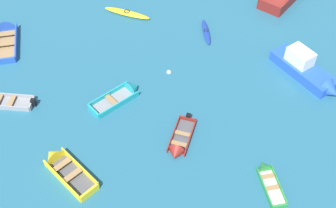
{
  "coord_description": "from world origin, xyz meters",
  "views": [
    {
      "loc": [
        -1.86,
        5.35,
        19.82
      ],
      "look_at": [
        0.0,
        23.08,
        0.15
      ],
      "focal_mm": 46.62,
      "sensor_mm": 36.0,
      "label": 1
    }
  ],
  "objects_px": {
    "kayak_deep_blue_cluster_outer": "(206,32)",
    "kayak_yellow_center": "(127,13)",
    "rowboat_maroon_cluster_inner": "(178,146)",
    "mooring_buoy_far_field": "(169,72)",
    "rowboat_turquoise_near_left": "(125,93)",
    "rowboat_yellow_midfield_left": "(61,164)",
    "motor_launch_blue_back_row_left": "(307,71)",
    "rowboat_green_back_row_right": "(267,174)",
    "rowboat_blue_foreground_center": "(7,33)"
  },
  "relations": [
    {
      "from": "kayak_yellow_center",
      "to": "rowboat_yellow_midfield_left",
      "type": "bearing_deg",
      "value": -107.15
    },
    {
      "from": "rowboat_green_back_row_right",
      "to": "rowboat_maroon_cluster_inner",
      "type": "height_order",
      "value": "rowboat_maroon_cluster_inner"
    },
    {
      "from": "rowboat_turquoise_near_left",
      "to": "rowboat_maroon_cluster_inner",
      "type": "height_order",
      "value": "rowboat_turquoise_near_left"
    },
    {
      "from": "motor_launch_blue_back_row_left",
      "to": "rowboat_blue_foreground_center",
      "type": "xyz_separation_m",
      "value": [
        -19.92,
        6.37,
        -0.33
      ]
    },
    {
      "from": "kayak_deep_blue_cluster_outer",
      "to": "kayak_yellow_center",
      "type": "distance_m",
      "value": 6.22
    },
    {
      "from": "kayak_yellow_center",
      "to": "motor_launch_blue_back_row_left",
      "type": "relative_size",
      "value": 0.68
    },
    {
      "from": "rowboat_maroon_cluster_inner",
      "to": "kayak_yellow_center",
      "type": "bearing_deg",
      "value": 100.5
    },
    {
      "from": "kayak_yellow_center",
      "to": "motor_launch_blue_back_row_left",
      "type": "xyz_separation_m",
      "value": [
        11.28,
        -7.89,
        0.36
      ]
    },
    {
      "from": "motor_launch_blue_back_row_left",
      "to": "rowboat_green_back_row_right",
      "type": "xyz_separation_m",
      "value": [
        -4.48,
        -7.15,
        -0.41
      ]
    },
    {
      "from": "kayak_yellow_center",
      "to": "rowboat_turquoise_near_left",
      "type": "distance_m",
      "value": 8.32
    },
    {
      "from": "motor_launch_blue_back_row_left",
      "to": "rowboat_turquoise_near_left",
      "type": "height_order",
      "value": "motor_launch_blue_back_row_left"
    },
    {
      "from": "rowboat_blue_foreground_center",
      "to": "rowboat_maroon_cluster_inner",
      "type": "height_order",
      "value": "rowboat_blue_foreground_center"
    },
    {
      "from": "rowboat_yellow_midfield_left",
      "to": "rowboat_blue_foreground_center",
      "type": "distance_m",
      "value": 12.62
    },
    {
      "from": "rowboat_blue_foreground_center",
      "to": "kayak_yellow_center",
      "type": "bearing_deg",
      "value": 9.99
    },
    {
      "from": "kayak_deep_blue_cluster_outer",
      "to": "rowboat_blue_foreground_center",
      "type": "distance_m",
      "value": 14.26
    },
    {
      "from": "motor_launch_blue_back_row_left",
      "to": "rowboat_maroon_cluster_inner",
      "type": "distance_m",
      "value": 10.15
    },
    {
      "from": "kayak_deep_blue_cluster_outer",
      "to": "mooring_buoy_far_field",
      "type": "bearing_deg",
      "value": -129.41
    },
    {
      "from": "rowboat_yellow_midfield_left",
      "to": "mooring_buoy_far_field",
      "type": "relative_size",
      "value": 11.72
    },
    {
      "from": "kayak_yellow_center",
      "to": "rowboat_turquoise_near_left",
      "type": "height_order",
      "value": "rowboat_turquoise_near_left"
    },
    {
      "from": "kayak_yellow_center",
      "to": "kayak_deep_blue_cluster_outer",
      "type": "bearing_deg",
      "value": -26.49
    },
    {
      "from": "rowboat_turquoise_near_left",
      "to": "rowboat_green_back_row_right",
      "type": "distance_m",
      "value": 9.9
    },
    {
      "from": "motor_launch_blue_back_row_left",
      "to": "rowboat_yellow_midfield_left",
      "type": "relative_size",
      "value": 1.44
    },
    {
      "from": "kayak_yellow_center",
      "to": "rowboat_blue_foreground_center",
      "type": "height_order",
      "value": "rowboat_blue_foreground_center"
    },
    {
      "from": "kayak_yellow_center",
      "to": "rowboat_turquoise_near_left",
      "type": "bearing_deg",
      "value": -93.11
    },
    {
      "from": "rowboat_yellow_midfield_left",
      "to": "mooring_buoy_far_field",
      "type": "height_order",
      "value": "rowboat_yellow_midfield_left"
    },
    {
      "from": "rowboat_turquoise_near_left",
      "to": "kayak_yellow_center",
      "type": "bearing_deg",
      "value": 86.89
    },
    {
      "from": "kayak_deep_blue_cluster_outer",
      "to": "rowboat_yellow_midfield_left",
      "type": "xyz_separation_m",
      "value": [
        -9.67,
        -10.52,
        0.08
      ]
    },
    {
      "from": "kayak_deep_blue_cluster_outer",
      "to": "rowboat_yellow_midfield_left",
      "type": "bearing_deg",
      "value": -132.58
    },
    {
      "from": "rowboat_green_back_row_right",
      "to": "rowboat_turquoise_near_left",
      "type": "bearing_deg",
      "value": 137.11
    },
    {
      "from": "kayak_deep_blue_cluster_outer",
      "to": "rowboat_green_back_row_right",
      "type": "distance_m",
      "value": 12.33
    },
    {
      "from": "rowboat_turquoise_near_left",
      "to": "mooring_buoy_far_field",
      "type": "relative_size",
      "value": 11.25
    },
    {
      "from": "rowboat_turquoise_near_left",
      "to": "rowboat_maroon_cluster_inner",
      "type": "bearing_deg",
      "value": -57.44
    },
    {
      "from": "mooring_buoy_far_field",
      "to": "rowboat_yellow_midfield_left",
      "type": "bearing_deg",
      "value": -134.22
    },
    {
      "from": "kayak_yellow_center",
      "to": "rowboat_maroon_cluster_inner",
      "type": "height_order",
      "value": "rowboat_maroon_cluster_inner"
    },
    {
      "from": "motor_launch_blue_back_row_left",
      "to": "mooring_buoy_far_field",
      "type": "distance_m",
      "value": 8.93
    },
    {
      "from": "rowboat_turquoise_near_left",
      "to": "rowboat_yellow_midfield_left",
      "type": "distance_m",
      "value": 6.18
    },
    {
      "from": "rowboat_maroon_cluster_inner",
      "to": "mooring_buoy_far_field",
      "type": "height_order",
      "value": "rowboat_maroon_cluster_inner"
    },
    {
      "from": "mooring_buoy_far_field",
      "to": "motor_launch_blue_back_row_left",
      "type": "bearing_deg",
      "value": -8.69
    },
    {
      "from": "rowboat_yellow_midfield_left",
      "to": "rowboat_maroon_cluster_inner",
      "type": "height_order",
      "value": "rowboat_yellow_midfield_left"
    },
    {
      "from": "rowboat_blue_foreground_center",
      "to": "rowboat_maroon_cluster_inner",
      "type": "xyz_separation_m",
      "value": [
        10.99,
        -11.17,
        -0.06
      ]
    },
    {
      "from": "motor_launch_blue_back_row_left",
      "to": "rowboat_blue_foreground_center",
      "type": "height_order",
      "value": "motor_launch_blue_back_row_left"
    },
    {
      "from": "kayak_deep_blue_cluster_outer",
      "to": "motor_launch_blue_back_row_left",
      "type": "height_order",
      "value": "motor_launch_blue_back_row_left"
    },
    {
      "from": "rowboat_yellow_midfield_left",
      "to": "rowboat_maroon_cluster_inner",
      "type": "bearing_deg",
      "value": 5.31
    },
    {
      "from": "rowboat_green_back_row_right",
      "to": "rowboat_blue_foreground_center",
      "type": "distance_m",
      "value": 20.52
    },
    {
      "from": "motor_launch_blue_back_row_left",
      "to": "rowboat_green_back_row_right",
      "type": "height_order",
      "value": "motor_launch_blue_back_row_left"
    },
    {
      "from": "motor_launch_blue_back_row_left",
      "to": "rowboat_maroon_cluster_inner",
      "type": "height_order",
      "value": "motor_launch_blue_back_row_left"
    },
    {
      "from": "kayak_yellow_center",
      "to": "rowboat_green_back_row_right",
      "type": "relative_size",
      "value": 1.24
    },
    {
      "from": "mooring_buoy_far_field",
      "to": "kayak_yellow_center",
      "type": "bearing_deg",
      "value": 110.69
    },
    {
      "from": "kayak_deep_blue_cluster_outer",
      "to": "kayak_yellow_center",
      "type": "relative_size",
      "value": 0.8
    },
    {
      "from": "rowboat_yellow_midfield_left",
      "to": "rowboat_blue_foreground_center",
      "type": "xyz_separation_m",
      "value": [
        -4.54,
        11.77,
        -0.0
      ]
    }
  ]
}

